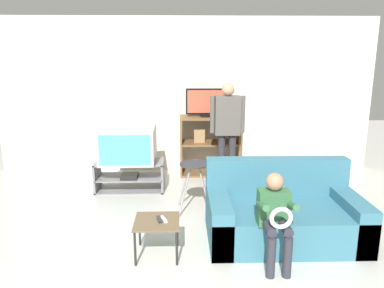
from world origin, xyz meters
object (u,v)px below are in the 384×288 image
at_px(television_flat, 208,103).
at_px(tv_stand, 130,176).
at_px(person_standing_adult, 227,124).
at_px(couch, 282,214).
at_px(media_shelf, 209,145).
at_px(remote_control_black, 159,219).
at_px(person_seated_child, 275,213).
at_px(television_main, 128,145).
at_px(folding_stool, 195,172).
at_px(remote_control_white, 164,219).
at_px(snack_table, 157,225).

bearing_deg(television_flat, tv_stand, -149.02).
relative_size(tv_stand, person_standing_adult, 0.64).
xyz_separation_m(couch, person_standing_adult, (-0.41, 1.80, 0.68)).
height_order(media_shelf, person_standing_adult, person_standing_adult).
xyz_separation_m(tv_stand, television_flat, (1.22, 0.73, 0.99)).
distance_m(couch, person_standing_adult, 1.96).
xyz_separation_m(media_shelf, remote_control_black, (-0.69, -2.63, -0.12)).
bearing_deg(television_flat, person_seated_child, -81.23).
bearing_deg(remote_control_black, television_flat, 64.03).
bearing_deg(person_standing_adult, television_main, -171.29).
bearing_deg(person_standing_adult, television_flat, 117.91).
relative_size(folding_stool, couch, 0.40).
bearing_deg(tv_stand, remote_control_black, -73.80).
xyz_separation_m(television_flat, remote_control_white, (-0.62, -2.62, -0.82)).
bearing_deg(couch, folding_stool, 142.24).
relative_size(tv_stand, media_shelf, 1.02).
xyz_separation_m(television_flat, snack_table, (-0.69, -2.63, -0.88)).
relative_size(tv_stand, remote_control_black, 7.03).
distance_m(person_standing_adult, person_seated_child, 2.40).
distance_m(television_main, remote_control_black, 2.01).
relative_size(television_main, media_shelf, 0.80).
bearing_deg(couch, remote_control_black, -165.71).
distance_m(television_flat, person_standing_adult, 0.61).
relative_size(media_shelf, person_seated_child, 1.10).
relative_size(snack_table, couch, 0.27).
xyz_separation_m(remote_control_white, couch, (1.29, 0.34, -0.12)).
xyz_separation_m(television_flat, couch, (0.67, -2.28, -0.94)).
bearing_deg(tv_stand, television_flat, 30.98).
bearing_deg(remote_control_black, person_seated_child, -22.99).
bearing_deg(tv_stand, folding_stool, -41.17).
bearing_deg(couch, television_main, 140.45).
height_order(television_main, person_seated_child, television_main).
bearing_deg(tv_stand, person_seated_child, -51.92).
distance_m(snack_table, person_standing_adult, 2.43).
distance_m(media_shelf, person_standing_adult, 0.71).
bearing_deg(media_shelf, remote_control_black, -104.75).
bearing_deg(television_flat, snack_table, -104.71).
height_order(person_standing_adult, person_seated_child, person_standing_adult).
height_order(media_shelf, remote_control_white, media_shelf).
height_order(tv_stand, remote_control_black, tv_stand).
distance_m(television_flat, remote_control_white, 2.82).
bearing_deg(television_main, person_seated_child, -51.87).
distance_m(folding_stool, person_seated_child, 1.48).
xyz_separation_m(television_flat, remote_control_black, (-0.67, -2.62, -0.82)).
bearing_deg(person_seated_child, tv_stand, 128.08).
relative_size(folding_stool, person_standing_adult, 0.41).
bearing_deg(person_standing_adult, person_seated_child, -85.63).
relative_size(couch, person_seated_child, 1.83).
bearing_deg(couch, snack_table, -165.51).
relative_size(remote_control_black, person_standing_adult, 0.09).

